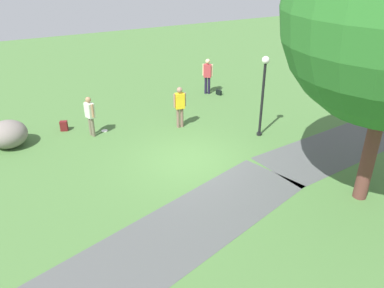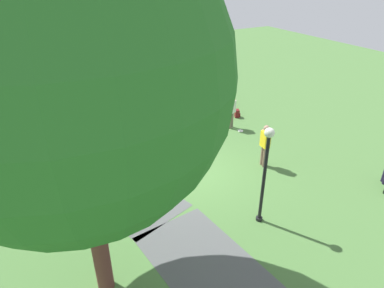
# 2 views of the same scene
# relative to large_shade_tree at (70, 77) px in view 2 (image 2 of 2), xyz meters

# --- Properties ---
(ground_plane) EXTENTS (48.00, 48.00, 0.00)m
(ground_plane) POSITION_rel_large_shade_tree_xyz_m (3.40, -4.19, -5.21)
(ground_plane) COLOR #487339
(footpath_segment_mid) EXTENTS (8.32, 4.54, 0.01)m
(footpath_segment_mid) POSITION_rel_large_shade_tree_xyz_m (5.18, -1.08, -5.21)
(footpath_segment_mid) COLOR #4E5150
(footpath_segment_mid) RESTS_ON ground
(large_shade_tree) EXTENTS (5.71, 5.71, 8.08)m
(large_shade_tree) POSITION_rel_large_shade_tree_xyz_m (0.00, 0.00, 0.00)
(large_shade_tree) COLOR brown
(large_shade_tree) RESTS_ON ground
(lamp_post) EXTENTS (0.28, 0.28, 3.11)m
(lamp_post) POSITION_rel_large_shade_tree_xyz_m (0.09, -4.76, -3.27)
(lamp_post) COLOR black
(lamp_post) RESTS_ON ground
(lawn_boulder) EXTENTS (1.67, 1.66, 0.99)m
(lawn_boulder) POSITION_rel_large_shade_tree_xyz_m (8.81, -8.25, -4.72)
(lawn_boulder) COLOR gray
(lawn_boulder) RESTS_ON ground
(man_near_boulder) EXTENTS (0.34, 0.50, 1.59)m
(man_near_boulder) POSITION_rel_large_shade_tree_xyz_m (5.89, -7.74, -4.30)
(man_near_boulder) COLOR #716953
(man_near_boulder) RESTS_ON ground
(passerby_on_path) EXTENTS (0.52, 0.28, 1.70)m
(passerby_on_path) POSITION_rel_large_shade_tree_xyz_m (2.50, -6.88, -4.23)
(passerby_on_path) COLOR #7F6152
(passerby_on_path) RESTS_ON ground
(backpack_by_boulder) EXTENTS (0.35, 0.35, 0.40)m
(backpack_by_boulder) POSITION_rel_large_shade_tree_xyz_m (8.60, -9.42, -5.02)
(backpack_by_boulder) COLOR maroon
(backpack_by_boulder) RESTS_ON ground
(spare_backpack_on_lawn) EXTENTS (0.33, 0.33, 0.40)m
(spare_backpack_on_lawn) POSITION_rel_large_shade_tree_xyz_m (6.77, -8.74, -5.02)
(spare_backpack_on_lawn) COLOR maroon
(spare_backpack_on_lawn) RESTS_ON ground
(frisbee_on_grass) EXTENTS (0.25, 0.25, 0.02)m
(frisbee_on_grass) POSITION_rel_large_shade_tree_xyz_m (5.37, -7.94, -5.20)
(frisbee_on_grass) COLOR white
(frisbee_on_grass) RESTS_ON ground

